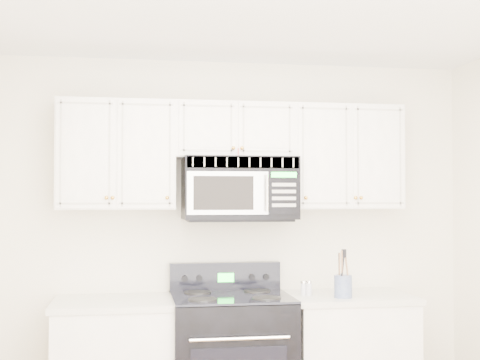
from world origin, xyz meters
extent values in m
cube|color=#F4E6C1|center=(0.00, 1.75, 1.30)|extent=(3.50, 0.01, 2.60)
cube|color=#F4E6C1|center=(0.00, -1.75, 1.30)|extent=(3.50, 0.01, 2.60)
cube|color=silver|center=(-0.80, 1.44, 0.90)|extent=(0.86, 0.65, 0.04)
cube|color=silver|center=(0.80, 1.44, 0.90)|extent=(0.86, 0.65, 0.04)
cylinder|color=white|center=(-0.04, 1.03, 0.72)|extent=(0.63, 0.02, 0.02)
cube|color=black|center=(-0.04, 1.41, 0.93)|extent=(0.80, 0.69, 0.02)
cube|color=black|center=(-0.04, 1.71, 1.03)|extent=(0.80, 0.08, 0.21)
cube|color=#26FF38|center=(-0.04, 1.67, 1.03)|extent=(0.12, 0.00, 0.06)
cube|color=white|center=(-0.82, 1.58, 1.90)|extent=(0.80, 0.33, 0.75)
cube|color=white|center=(0.82, 1.58, 1.90)|extent=(0.80, 0.33, 0.75)
cube|color=white|center=(0.00, 1.58, 2.08)|extent=(0.84, 0.33, 0.39)
sphere|color=gold|center=(-0.84, 1.40, 1.60)|extent=(0.03, 0.03, 0.03)
sphere|color=gold|center=(-0.48, 1.40, 1.60)|extent=(0.03, 0.03, 0.03)
sphere|color=gold|center=(0.48, 1.40, 1.60)|extent=(0.03, 0.03, 0.03)
sphere|color=gold|center=(0.84, 1.40, 1.60)|extent=(0.03, 0.03, 0.03)
sphere|color=gold|center=(-0.03, 1.40, 1.94)|extent=(0.03, 0.03, 0.03)
sphere|color=gold|center=(0.03, 1.40, 1.94)|extent=(0.03, 0.03, 0.03)
cylinder|color=red|center=(0.00, 1.40, 1.89)|extent=(0.01, 0.00, 0.10)
sphere|color=gold|center=(0.00, 1.40, 1.83)|extent=(0.03, 0.03, 0.03)
cube|color=black|center=(0.03, 1.55, 1.67)|extent=(0.79, 0.40, 0.44)
cube|color=#B5B1A7|center=(0.03, 1.36, 1.84)|extent=(0.77, 0.01, 0.08)
cube|color=#A5A5A5|center=(-0.07, 1.35, 1.63)|extent=(0.55, 0.01, 0.29)
cube|color=black|center=(-0.10, 1.34, 1.63)|extent=(0.41, 0.01, 0.23)
cube|color=black|center=(0.31, 1.35, 1.63)|extent=(0.22, 0.01, 0.29)
cube|color=#26FF38|center=(0.31, 1.34, 1.76)|extent=(0.18, 0.00, 0.04)
cylinder|color=white|center=(0.19, 1.31, 1.63)|extent=(0.02, 0.02, 0.25)
cylinder|color=slate|center=(0.71, 1.29, 1.00)|extent=(0.12, 0.12, 0.15)
cylinder|color=#8C6445|center=(0.74, 1.29, 1.07)|extent=(0.01, 0.01, 0.26)
cylinder|color=black|center=(0.69, 1.31, 1.08)|extent=(0.01, 0.01, 0.28)
cylinder|color=#8C6445|center=(0.69, 1.26, 1.09)|extent=(0.01, 0.01, 0.30)
cylinder|color=black|center=(0.74, 1.29, 1.07)|extent=(0.01, 0.01, 0.26)
cylinder|color=#8C6445|center=(0.69, 1.31, 1.08)|extent=(0.01, 0.01, 0.28)
cylinder|color=black|center=(0.69, 1.26, 1.09)|extent=(0.01, 0.01, 0.30)
cylinder|color=#8C6445|center=(0.74, 1.29, 1.07)|extent=(0.01, 0.01, 0.26)
cylinder|color=silver|center=(0.51, 1.42, 0.96)|extent=(0.04, 0.04, 0.09)
cylinder|color=white|center=(0.51, 1.42, 1.02)|extent=(0.04, 0.04, 0.02)
cylinder|color=silver|center=(0.47, 1.44, 0.96)|extent=(0.04, 0.04, 0.08)
cylinder|color=white|center=(0.47, 1.44, 1.01)|extent=(0.04, 0.04, 0.02)
camera|label=1|loc=(-0.72, -3.10, 1.60)|focal=50.00mm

